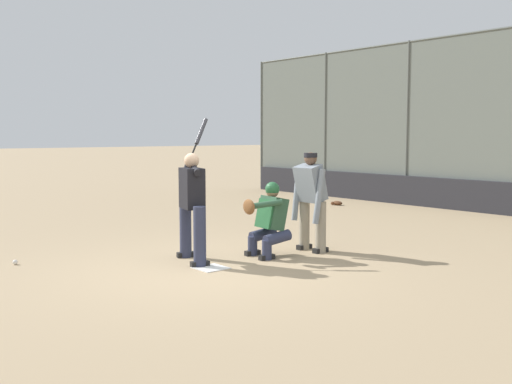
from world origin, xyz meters
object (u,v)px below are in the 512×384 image
Objects in this scene: baseball_loose at (15,262)px; catcher_behind_plate at (268,218)px; umpire_home at (311,198)px; batter_at_plate at (192,203)px; fielding_glove_on_dirt at (337,203)px.

catcher_behind_plate is at bearing -120.71° from baseball_loose.
baseball_loose is at bearing 63.72° from umpire_home.
umpire_home is 22.44× the size of baseball_loose.
catcher_behind_plate is 0.88m from umpire_home.
batter_at_plate is 1.27m from catcher_behind_plate.
fielding_glove_on_dirt reaches higher than baseball_loose.
fielding_glove_on_dirt is at bearing -46.32° from batter_at_plate.
catcher_behind_plate is at bearing 123.86° from fielding_glove_on_dirt.
batter_at_plate reaches higher than catcher_behind_plate.
fielding_glove_on_dirt is (4.20, -5.24, -0.83)m from umpire_home.
batter_at_plate is at bearing 74.36° from umpire_home.
baseball_loose is at bearing 102.54° from fielding_glove_on_dirt.
umpire_home is at bearing 128.70° from fielding_glove_on_dirt.
catcher_behind_plate reaches higher than fielding_glove_on_dirt.
batter_at_plate is at bearing 75.40° from catcher_behind_plate.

